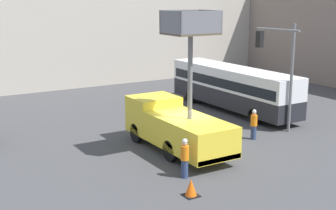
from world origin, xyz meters
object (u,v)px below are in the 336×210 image
at_px(city_bus, 232,86).
at_px(road_worker_near_truck, 185,158).
at_px(traffic_light_pole, 281,62).
at_px(road_worker_directing, 254,125).
at_px(traffic_cone_near_truck, 191,188).
at_px(utility_truck, 176,123).

height_order(city_bus, road_worker_near_truck, city_bus).
height_order(traffic_light_pole, road_worker_directing, traffic_light_pole).
height_order(road_worker_directing, traffic_cone_near_truck, road_worker_directing).
distance_m(traffic_light_pole, traffic_cone_near_truck, 11.23).
relative_size(road_worker_directing, traffic_cone_near_truck, 2.42).
distance_m(city_bus, road_worker_directing, 7.08).
relative_size(utility_truck, traffic_light_pole, 1.13).
bearing_deg(road_worker_directing, traffic_cone_near_truck, -178.88).
bearing_deg(traffic_cone_near_truck, road_worker_near_truck, 64.28).
bearing_deg(traffic_light_pole, city_bus, 76.63).
bearing_deg(city_bus, traffic_cone_near_truck, 120.94).
bearing_deg(road_worker_near_truck, road_worker_directing, 123.43).
relative_size(traffic_light_pole, road_worker_directing, 3.69).
bearing_deg(road_worker_near_truck, city_bus, 142.15).
bearing_deg(traffic_cone_near_truck, traffic_light_pole, 26.48).
bearing_deg(traffic_cone_near_truck, city_bus, 44.93).
bearing_deg(traffic_cone_near_truck, road_worker_directing, 31.94).
bearing_deg(utility_truck, city_bus, 33.82).
xyz_separation_m(utility_truck, road_worker_near_truck, (-1.73, -3.49, -0.58)).
xyz_separation_m(traffic_light_pole, road_worker_near_truck, (-8.51, -2.87, -3.42)).
bearing_deg(city_bus, road_worker_directing, 137.37).
height_order(city_bus, traffic_light_pole, traffic_light_pole).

